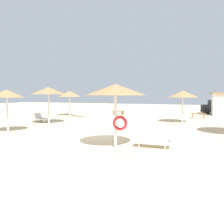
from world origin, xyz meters
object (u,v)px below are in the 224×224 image
at_px(parasol_3, 7,94).
at_px(lounger_1, 156,141).
at_px(parasol_5, 183,94).
at_px(bench_1, 118,112).
at_px(parked_car, 219,107).
at_px(lounger_2, 42,118).
at_px(parasol_2, 48,91).
at_px(bench_0, 198,115).
at_px(lounger_0, 78,114).
at_px(parasol_1, 116,90).
at_px(parasol_0, 70,94).

relative_size(parasol_3, lounger_1, 1.50).
bearing_deg(parasol_5, parasol_3, -139.90).
relative_size(bench_1, parked_car, 0.36).
bearing_deg(lounger_1, parked_car, 76.85).
height_order(parasol_5, lounger_2, parasol_5).
distance_m(parasol_2, lounger_2, 2.92).
relative_size(lounger_2, bench_1, 1.28).
height_order(lounger_2, bench_0, lounger_2).
relative_size(parasol_2, lounger_2, 1.54).
distance_m(parasol_5, parked_car, 11.00).
distance_m(lounger_0, parked_car, 17.10).
relative_size(lounger_0, parked_car, 0.47).
height_order(parasol_3, bench_1, parasol_3).
xyz_separation_m(lounger_0, bench_1, (3.66, 3.00, 0.03)).
bearing_deg(parked_car, lounger_1, -103.15).
height_order(lounger_1, parked_car, parked_car).
bearing_deg(lounger_1, bench_0, 81.27).
bearing_deg(lounger_1, parasol_5, 85.29).
distance_m(parasol_2, parasol_3, 4.44).
distance_m(lounger_1, lounger_2, 12.62).
height_order(parasol_3, parasol_5, parasol_3).
xyz_separation_m(parasol_2, bench_1, (3.10, 9.07, -2.40)).
height_order(parasol_1, parasol_5, parasol_1).
bearing_deg(lounger_1, lounger_0, 132.27).
height_order(parasol_2, bench_0, parasol_2).
xyz_separation_m(parasol_0, bench_0, (13.68, 2.31, -2.13)).
height_order(lounger_1, lounger_2, lounger_1).
relative_size(parasol_0, parasol_2, 0.92).
height_order(parasol_0, lounger_2, parasol_0).
bearing_deg(parasol_2, bench_1, 71.11).
xyz_separation_m(bench_0, parked_car, (2.46, 5.76, 0.48)).
bearing_deg(parasol_3, bench_1, 77.24).
bearing_deg(parasol_2, parked_car, 45.47).
height_order(parasol_2, lounger_2, parasol_2).
bearing_deg(lounger_2, parasol_3, -74.68).
distance_m(parasol_2, lounger_0, 6.55).
bearing_deg(parasol_1, lounger_1, 19.95).
relative_size(parasol_0, parasol_1, 0.95).
bearing_deg(parasol_2, parasol_3, -89.41).
relative_size(parasol_0, parasol_3, 1.01).
bearing_deg(lounger_2, parasol_0, 94.64).
xyz_separation_m(lounger_2, parked_car, (15.69, 13.69, 0.50)).
bearing_deg(parasol_3, parasol_1, -10.15).
height_order(lounger_0, bench_1, lounger_0).
bearing_deg(parked_car, parasol_3, -126.92).
relative_size(parasol_1, lounger_1, 1.60).
bearing_deg(lounger_2, parasol_5, 16.43).
relative_size(parasol_1, lounger_0, 1.48).
bearing_deg(parked_car, parasol_2, -134.53).
relative_size(parasol_5, parked_car, 0.65).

